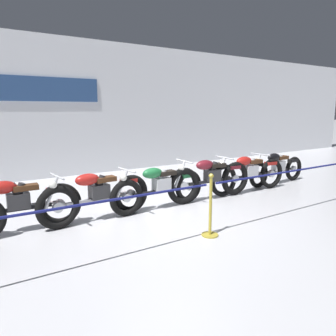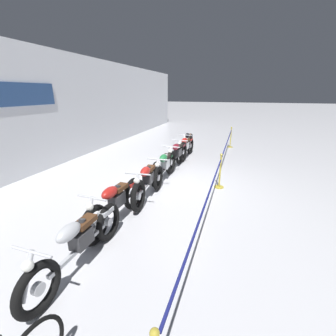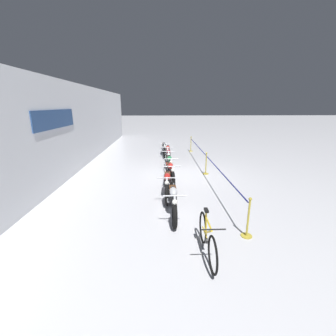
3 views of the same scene
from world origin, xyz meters
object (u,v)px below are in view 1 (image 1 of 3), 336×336
object	(u,v)px
stanchion_mid_left	(210,215)
motorcycle_green_3	(159,187)
motorcycle_red_1	(15,205)
stanchion_far_left	(137,206)
motorcycle_maroon_4	(210,179)
motorcycle_black_6	(277,168)
motorcycle_red_5	(248,173)
motorcycle_red_2	(97,196)

from	to	relation	value
stanchion_mid_left	motorcycle_green_3	bearing A→B (deg)	87.22
motorcycle_green_3	motorcycle_red_1	bearing A→B (deg)	176.59
stanchion_far_left	stanchion_mid_left	size ratio (longest dim) A/B	10.18
motorcycle_red_1	motorcycle_maroon_4	size ratio (longest dim) A/B	0.95
motorcycle_green_3	motorcycle_black_6	xyz separation A→B (m)	(3.97, 0.18, -0.01)
motorcycle_red_5	motorcycle_red_2	bearing A→B (deg)	179.39
motorcycle_green_3	stanchion_mid_left	distance (m)	1.75
motorcycle_maroon_4	stanchion_mid_left	world-z (taller)	stanchion_mid_left
motorcycle_red_5	stanchion_mid_left	bearing A→B (deg)	-147.59
motorcycle_black_6	stanchion_mid_left	distance (m)	4.49
motorcycle_red_1	motorcycle_maroon_4	bearing A→B (deg)	-2.57
motorcycle_green_3	stanchion_mid_left	world-z (taller)	stanchion_mid_left
motorcycle_red_2	motorcycle_maroon_4	distance (m)	2.75
motorcycle_red_2	motorcycle_green_3	distance (m)	1.37
stanchion_mid_left	motorcycle_red_2	bearing A→B (deg)	126.18
motorcycle_maroon_4	motorcycle_red_5	world-z (taller)	motorcycle_maroon_4
motorcycle_maroon_4	motorcycle_red_5	xyz separation A→B (m)	(1.24, -0.01, -0.00)
motorcycle_red_1	motorcycle_red_2	bearing A→B (deg)	-6.27
motorcycle_maroon_4	motorcycle_black_6	xyz separation A→B (m)	(2.60, 0.21, -0.03)
motorcycle_maroon_4	motorcycle_red_1	bearing A→B (deg)	177.43
stanchion_mid_left	motorcycle_red_1	bearing A→B (deg)	144.39
motorcycle_black_6	stanchion_mid_left	xyz separation A→B (m)	(-4.06, -1.93, -0.10)
motorcycle_maroon_4	stanchion_mid_left	distance (m)	2.26
motorcycle_red_1	motorcycle_maroon_4	world-z (taller)	motorcycle_maroon_4
motorcycle_red_2	stanchion_far_left	distance (m)	1.78
motorcycle_red_5	motorcycle_black_6	size ratio (longest dim) A/B	1.07
motorcycle_red_1	motorcycle_black_6	size ratio (longest dim) A/B	0.98
motorcycle_red_1	stanchion_mid_left	world-z (taller)	stanchion_mid_left
motorcycle_red_5	stanchion_mid_left	size ratio (longest dim) A/B	2.30
motorcycle_green_3	stanchion_far_left	size ratio (longest dim) A/B	0.22
motorcycle_red_2	motorcycle_red_5	xyz separation A→B (m)	(3.99, -0.04, 0.01)
motorcycle_maroon_4	motorcycle_red_5	bearing A→B (deg)	-0.39
motorcycle_green_3	stanchion_mid_left	size ratio (longest dim) A/B	2.21
motorcycle_green_3	motorcycle_red_5	world-z (taller)	motorcycle_red_5
stanchion_mid_left	motorcycle_red_5	bearing A→B (deg)	32.41
stanchion_far_left	stanchion_mid_left	bearing A→B (deg)	0.00
stanchion_far_left	stanchion_mid_left	distance (m)	1.40
motorcycle_red_2	motorcycle_maroon_4	world-z (taller)	motorcycle_maroon_4
stanchion_far_left	motorcycle_maroon_4	bearing A→B (deg)	31.55
motorcycle_red_1	stanchion_far_left	xyz separation A→B (m)	(1.32, -1.91, 0.26)
motorcycle_green_3	stanchion_mid_left	xyz separation A→B (m)	(-0.08, -1.74, -0.11)
motorcycle_green_3	motorcycle_black_6	distance (m)	3.98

